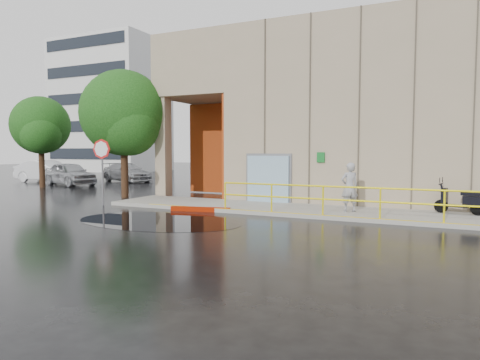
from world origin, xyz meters
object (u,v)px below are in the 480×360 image
at_px(car_c, 127,172).
at_px(scooter, 460,193).
at_px(car_a, 70,174).
at_px(tree_near, 125,116).
at_px(tree_far, 41,127).
at_px(person, 350,187).
at_px(car_b, 47,171).
at_px(red_curb, 200,209).
at_px(stop_sign, 102,158).

bearing_deg(car_c, scooter, -93.14).
height_order(car_a, tree_near, tree_near).
bearing_deg(tree_far, scooter, -6.36).
xyz_separation_m(person, car_b, (-23.71, 7.20, -0.22)).
distance_m(person, red_curb, 5.73).
height_order(stop_sign, car_a, stop_sign).
bearing_deg(red_curb, stop_sign, -178.49).
bearing_deg(car_b, car_a, -113.09).
xyz_separation_m(scooter, car_a, (-23.55, 4.77, -0.08)).
xyz_separation_m(scooter, car_c, (-22.35, 9.24, -0.18)).
distance_m(person, car_b, 24.78).
relative_size(person, tree_near, 0.28).
bearing_deg(car_b, car_c, -61.28).
height_order(car_a, tree_far, tree_far).
bearing_deg(stop_sign, car_b, 164.07).
relative_size(stop_sign, car_c, 0.59).
height_order(stop_sign, car_c, stop_sign).
xyz_separation_m(person, car_a, (-19.90, 5.78, -0.25)).
height_order(red_curb, car_c, car_c).
height_order(stop_sign, tree_near, tree_near).
relative_size(scooter, car_c, 0.35).
bearing_deg(car_a, red_curb, -99.44).
relative_size(red_curb, tree_far, 0.41).
bearing_deg(car_a, tree_far, -166.53).
relative_size(car_b, car_c, 1.03).
height_order(car_b, car_c, car_b).
relative_size(car_a, car_c, 0.96).
bearing_deg(tree_near, car_c, 129.43).
distance_m(scooter, car_a, 24.03).
relative_size(person, car_a, 0.39).
distance_m(stop_sign, car_b, 16.04).
relative_size(car_a, tree_near, 0.73).
bearing_deg(tree_far, car_c, 78.60).
relative_size(person, car_b, 0.36).
relative_size(tree_near, tree_far, 1.10).
bearing_deg(car_c, person, -99.41).
bearing_deg(car_c, car_b, 140.71).
bearing_deg(scooter, person, -151.62).
xyz_separation_m(stop_sign, car_a, (-9.61, 7.28, -1.27)).
height_order(red_curb, car_a, car_a).
xyz_separation_m(red_curb, tree_near, (-5.85, 2.67, 3.99)).
height_order(stop_sign, car_b, stop_sign).
bearing_deg(stop_sign, tree_near, 127.38).
distance_m(scooter, tree_near, 15.32).
bearing_deg(red_curb, car_b, 154.81).
height_order(scooter, car_a, car_a).
bearing_deg(person, tree_far, -44.53).
relative_size(car_a, tree_far, 0.80).
distance_m(car_a, tree_far, 3.71).
relative_size(person, red_curb, 0.75).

